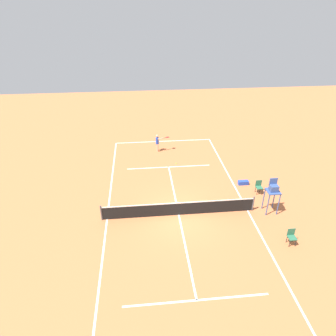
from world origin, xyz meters
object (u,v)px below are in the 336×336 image
tennis_ball (176,163)px  courtside_chair_mid (259,186)px  player_serving (158,142)px  courtside_chair_near (292,236)px  equipment_bag (243,183)px  umpire_chair (273,191)px

tennis_ball → courtside_chair_mid: bearing=137.4°
player_serving → courtside_chair_near: 14.15m
equipment_bag → tennis_ball: bearing=-38.8°
player_serving → equipment_bag: player_serving is taller
player_serving → courtside_chair_mid: bearing=22.5°
courtside_chair_near → umpire_chair: bearing=-89.4°
player_serving → courtside_chair_near: size_ratio=1.70×
courtside_chair_mid → player_serving: bearing=-48.1°
tennis_ball → equipment_bag: equipment_bag is taller
tennis_ball → courtside_chair_near: size_ratio=0.07×
player_serving → courtside_chair_mid: player_serving is taller
umpire_chair → equipment_bag: umpire_chair is taller
tennis_ball → equipment_bag: (-4.58, 3.68, 0.12)m
tennis_ball → player_serving: bearing=-61.9°
umpire_chair → courtside_chair_near: bearing=90.6°
courtside_chair_mid → tennis_ball: bearing=-42.6°
courtside_chair_mid → courtside_chair_near: bearing=89.7°
umpire_chair → equipment_bag: 3.68m
courtside_chair_mid → equipment_bag: size_ratio=1.25×
tennis_ball → equipment_bag: bearing=141.2°
player_serving → umpire_chair: umpire_chair is taller
tennis_ball → umpire_chair: umpire_chair is taller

